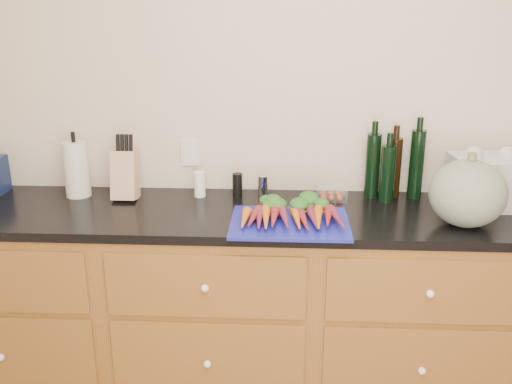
# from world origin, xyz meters

# --- Properties ---
(wall_back) EXTENTS (4.10, 0.05, 2.60)m
(wall_back) POSITION_xyz_m (0.00, 1.62, 1.30)
(wall_back) COLOR beige
(wall_back) RESTS_ON ground
(cabinets) EXTENTS (3.60, 0.64, 0.90)m
(cabinets) POSITION_xyz_m (0.00, 1.30, 0.45)
(cabinets) COLOR brown
(cabinets) RESTS_ON ground
(countertop) EXTENTS (3.64, 0.62, 0.04)m
(countertop) POSITION_xyz_m (0.00, 1.30, 0.92)
(countertop) COLOR black
(countertop) RESTS_ON cabinets
(cutting_board) EXTENTS (0.49, 0.37, 0.01)m
(cutting_board) POSITION_xyz_m (-0.11, 1.14, 0.95)
(cutting_board) COLOR #161A94
(cutting_board) RESTS_ON countertop
(carrots) EXTENTS (0.41, 0.30, 0.06)m
(carrots) POSITION_xyz_m (-0.11, 1.18, 0.98)
(carrots) COLOR orange
(carrots) RESTS_ON cutting_board
(squash) EXTENTS (0.31, 0.31, 0.28)m
(squash) POSITION_xyz_m (0.61, 1.17, 1.08)
(squash) COLOR slate
(squash) RESTS_ON countertop
(paper_towel) EXTENTS (0.12, 0.12, 0.26)m
(paper_towel) POSITION_xyz_m (-1.12, 1.46, 1.07)
(paper_towel) COLOR silver
(paper_towel) RESTS_ON countertop
(knife_block) EXTENTS (0.11, 0.11, 0.22)m
(knife_block) POSITION_xyz_m (-0.88, 1.44, 1.05)
(knife_block) COLOR tan
(knife_block) RESTS_ON countertop
(grinder_salt) EXTENTS (0.05, 0.05, 0.12)m
(grinder_salt) POSITION_xyz_m (-0.54, 1.48, 1.00)
(grinder_salt) COLOR white
(grinder_salt) RESTS_ON countertop
(grinder_pepper) EXTENTS (0.05, 0.05, 0.12)m
(grinder_pepper) POSITION_xyz_m (-0.36, 1.48, 1.00)
(grinder_pepper) COLOR black
(grinder_pepper) RESTS_ON countertop
(canister_chrome) EXTENTS (0.05, 0.05, 0.11)m
(canister_chrome) POSITION_xyz_m (-0.24, 1.48, 0.99)
(canister_chrome) COLOR silver
(canister_chrome) RESTS_ON countertop
(tomato_box) EXTENTS (0.14, 0.11, 0.06)m
(tomato_box) POSITION_xyz_m (0.08, 1.47, 0.97)
(tomato_box) COLOR white
(tomato_box) RESTS_ON countertop
(bottles) EXTENTS (0.27, 0.14, 0.32)m
(bottles) POSITION_xyz_m (0.37, 1.51, 1.09)
(bottles) COLOR black
(bottles) RESTS_ON countertop
(grocery_bag) EXTENTS (0.33, 0.28, 0.23)m
(grocery_bag) POSITION_xyz_m (0.77, 1.42, 1.05)
(grocery_bag) COLOR silver
(grocery_bag) RESTS_ON countertop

